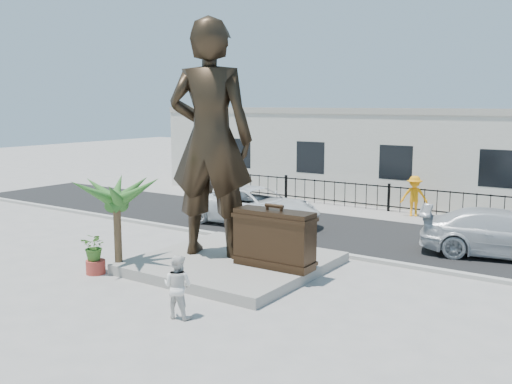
# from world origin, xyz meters

# --- Properties ---
(ground) EXTENTS (100.00, 100.00, 0.00)m
(ground) POSITION_xyz_m (0.00, 0.00, 0.00)
(ground) COLOR #9E9991
(ground) RESTS_ON ground
(street) EXTENTS (40.00, 7.00, 0.01)m
(street) POSITION_xyz_m (0.00, 8.00, 0.01)
(street) COLOR black
(street) RESTS_ON ground
(curb) EXTENTS (40.00, 0.25, 0.12)m
(curb) POSITION_xyz_m (0.00, 4.50, 0.06)
(curb) COLOR #A5A399
(curb) RESTS_ON ground
(far_sidewalk) EXTENTS (40.00, 2.50, 0.02)m
(far_sidewalk) POSITION_xyz_m (0.00, 12.00, 0.01)
(far_sidewalk) COLOR #9E9991
(far_sidewalk) RESTS_ON ground
(plinth) EXTENTS (5.20, 5.20, 0.30)m
(plinth) POSITION_xyz_m (-0.50, 1.50, 0.15)
(plinth) COLOR gray
(plinth) RESTS_ON ground
(fence) EXTENTS (22.00, 0.10, 1.20)m
(fence) POSITION_xyz_m (0.00, 12.80, 0.60)
(fence) COLOR black
(fence) RESTS_ON ground
(building) EXTENTS (28.00, 7.00, 4.40)m
(building) POSITION_xyz_m (0.00, 17.00, 2.20)
(building) COLOR silver
(building) RESTS_ON ground
(statue) EXTENTS (3.01, 2.49, 7.09)m
(statue) POSITION_xyz_m (-1.36, 1.56, 3.85)
(statue) COLOR black
(statue) RESTS_ON plinth
(suitcase) EXTENTS (2.34, 0.79, 1.64)m
(suitcase) POSITION_xyz_m (1.01, 1.43, 1.12)
(suitcase) COLOR black
(suitcase) RESTS_ON plinth
(tourist) EXTENTS (0.82, 0.69, 1.50)m
(tourist) POSITION_xyz_m (0.85, -2.46, 0.75)
(tourist) COLOR silver
(tourist) RESTS_ON ground
(car_white) EXTENTS (5.53, 2.57, 1.53)m
(car_white) POSITION_xyz_m (-3.49, 6.99, 0.78)
(car_white) COLOR white
(car_white) RESTS_ON street
(car_silver) EXTENTS (5.55, 3.31, 1.51)m
(car_silver) POSITION_xyz_m (5.96, 7.44, 0.76)
(car_silver) COLOR silver
(car_silver) RESTS_ON street
(worker) EXTENTS (1.31, 1.03, 1.78)m
(worker) POSITION_xyz_m (1.35, 12.30, 0.91)
(worker) COLOR #FF9A0D
(worker) RESTS_ON far_sidewalk
(palm_tree) EXTENTS (1.80, 1.80, 3.20)m
(palm_tree) POSITION_xyz_m (-3.06, -0.70, 0.00)
(palm_tree) COLOR #2A5C21
(palm_tree) RESTS_ON ground
(planter) EXTENTS (0.56, 0.56, 0.40)m
(planter) POSITION_xyz_m (-3.46, -1.23, 0.20)
(planter) COLOR #A6372C
(planter) RESTS_ON ground
(shrub) EXTENTS (0.90, 0.84, 0.82)m
(shrub) POSITION_xyz_m (-3.46, -1.23, 0.81)
(shrub) COLOR #366621
(shrub) RESTS_ON planter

